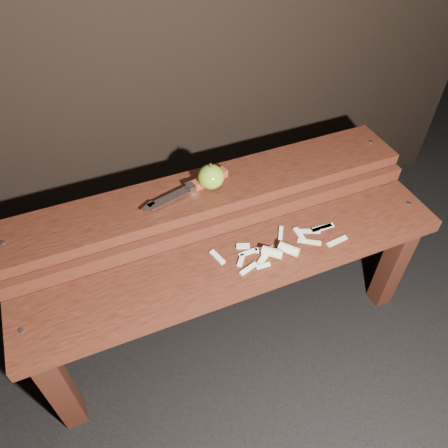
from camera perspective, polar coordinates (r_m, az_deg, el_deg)
name	(u,v)px	position (r m, az deg, el deg)	size (l,w,h in m)	color
ground	(231,326)	(1.54, 0.88, -13.19)	(60.00, 60.00, 0.00)	black
bench_front_tier	(241,277)	(1.22, 2.22, -6.94)	(1.20, 0.20, 0.42)	black
bench_rear_tier	(210,209)	(1.31, -1.78, 1.97)	(1.20, 0.21, 0.50)	black
apple	(211,177)	(1.24, -1.72, 6.18)	(0.08, 0.08, 0.08)	olive
knife	(199,184)	(1.25, -3.22, 5.29)	(0.28, 0.09, 0.02)	maroon
apple_scraps	(280,249)	(1.19, 7.28, -3.20)	(0.38, 0.12, 0.03)	beige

